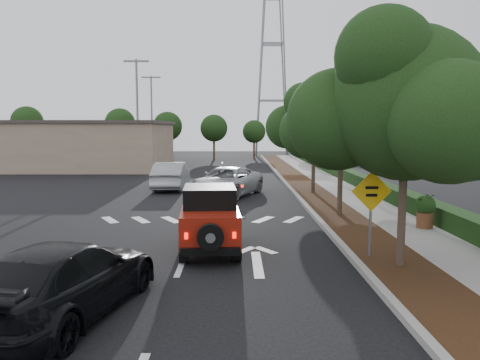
{
  "coord_description": "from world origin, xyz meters",
  "views": [
    {
      "loc": [
        1.44,
        -12.01,
        3.59
      ],
      "look_at": [
        1.57,
        3.0,
        1.91
      ],
      "focal_mm": 35.0,
      "sensor_mm": 36.0,
      "label": 1
    }
  ],
  "objects_px": {
    "silver_suv_ahead": "(226,182)",
    "speed_hump_sign": "(371,202)",
    "red_jeep": "(210,218)",
    "black_suv_oncoming": "(64,279)"
  },
  "relations": [
    {
      "from": "speed_hump_sign",
      "to": "red_jeep",
      "type": "bearing_deg",
      "value": 162.78
    },
    {
      "from": "red_jeep",
      "to": "black_suv_oncoming",
      "type": "relative_size",
      "value": 0.75
    },
    {
      "from": "red_jeep",
      "to": "speed_hump_sign",
      "type": "distance_m",
      "value": 4.6
    },
    {
      "from": "black_suv_oncoming",
      "to": "speed_hump_sign",
      "type": "distance_m",
      "value": 7.88
    },
    {
      "from": "silver_suv_ahead",
      "to": "speed_hump_sign",
      "type": "distance_m",
      "value": 12.81
    },
    {
      "from": "red_jeep",
      "to": "black_suv_oncoming",
      "type": "bearing_deg",
      "value": -120.52
    },
    {
      "from": "silver_suv_ahead",
      "to": "black_suv_oncoming",
      "type": "relative_size",
      "value": 1.09
    },
    {
      "from": "silver_suv_ahead",
      "to": "speed_hump_sign",
      "type": "relative_size",
      "value": 2.34
    },
    {
      "from": "red_jeep",
      "to": "speed_hump_sign",
      "type": "xyz_separation_m",
      "value": [
        4.4,
        -1.18,
        0.66
      ]
    },
    {
      "from": "silver_suv_ahead",
      "to": "red_jeep",
      "type": "bearing_deg",
      "value": -69.19
    }
  ]
}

